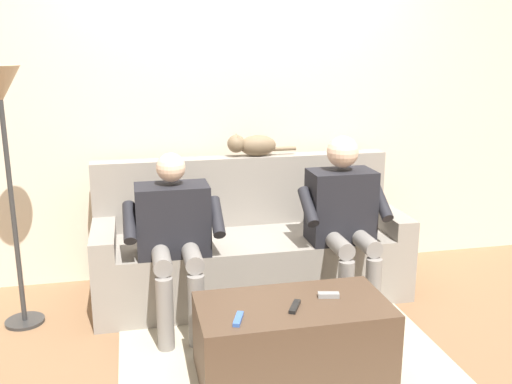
# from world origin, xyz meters

# --- Properties ---
(ground_plane) EXTENTS (8.00, 8.00, 0.00)m
(ground_plane) POSITION_xyz_m (0.00, 0.60, 0.00)
(ground_plane) COLOR #846042
(back_wall) EXTENTS (5.21, 0.06, 2.64)m
(back_wall) POSITION_xyz_m (0.00, -0.61, 1.32)
(back_wall) COLOR beige
(back_wall) RESTS_ON ground
(couch) EXTENTS (2.12, 0.72, 0.94)m
(couch) POSITION_xyz_m (0.00, -0.12, 0.31)
(couch) COLOR gray
(couch) RESTS_ON ground
(coffee_table) EXTENTS (1.00, 0.53, 0.41)m
(coffee_table) POSITION_xyz_m (0.00, 0.96, 0.20)
(coffee_table) COLOR #4C3828
(coffee_table) RESTS_ON ground
(person_left_seated) EXTENTS (0.57, 0.55, 1.14)m
(person_left_seated) POSITION_xyz_m (-0.55, 0.22, 0.65)
(person_left_seated) COLOR black
(person_left_seated) RESTS_ON ground
(person_right_seated) EXTENTS (0.60, 0.57, 1.08)m
(person_right_seated) POSITION_xyz_m (0.55, 0.23, 0.62)
(person_right_seated) COLOR black
(person_right_seated) RESTS_ON ground
(cat_on_backrest) EXTENTS (0.50, 0.14, 0.16)m
(cat_on_backrest) POSITION_xyz_m (-0.07, -0.36, 1.02)
(cat_on_backrest) COLOR #756047
(cat_on_backrest) RESTS_ON couch
(remote_blue) EXTENTS (0.08, 0.14, 0.02)m
(remote_blue) POSITION_xyz_m (0.31, 1.08, 0.42)
(remote_blue) COLOR #3860B7
(remote_blue) RESTS_ON coffee_table
(remote_gray) EXTENTS (0.12, 0.06, 0.02)m
(remote_gray) POSITION_xyz_m (-0.20, 0.92, 0.42)
(remote_gray) COLOR gray
(remote_gray) RESTS_ON coffee_table
(remote_black) EXTENTS (0.10, 0.14, 0.02)m
(remote_black) POSITION_xyz_m (0.01, 1.01, 0.42)
(remote_black) COLOR black
(remote_black) RESTS_ON coffee_table
(floor_rug) EXTENTS (1.82, 1.79, 0.01)m
(floor_rug) POSITION_xyz_m (0.00, 0.84, 0.00)
(floor_rug) COLOR #B7AD93
(floor_rug) RESTS_ON ground
(floor_lamp) EXTENTS (0.25, 0.25, 1.60)m
(floor_lamp) POSITION_xyz_m (1.50, 0.03, 1.32)
(floor_lamp) COLOR #2D2D2D
(floor_lamp) RESTS_ON ground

